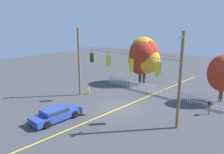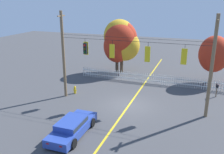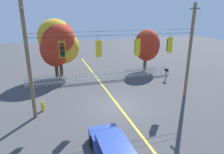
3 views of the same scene
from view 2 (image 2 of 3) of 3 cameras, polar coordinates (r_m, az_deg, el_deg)
ground at (r=21.44m, az=3.99°, el=-6.54°), size 80.00×80.00×0.00m
lane_centerline_stripe at (r=21.44m, az=3.99°, el=-6.53°), size 0.16×36.00×0.01m
signal_support_span at (r=20.12m, az=4.24°, el=3.95°), size 12.74×1.10×7.86m
traffic_signal_northbound_secondary at (r=21.39m, az=-6.23°, el=6.63°), size 0.43×0.38×1.43m
traffic_signal_eastbound_side at (r=20.42m, az=0.10°, el=6.13°), size 0.43×0.38×1.47m
traffic_signal_westbound_side at (r=19.64m, az=8.34°, el=5.36°), size 0.43×0.38×1.55m
traffic_signal_southbound_primary at (r=19.29m, az=16.47°, el=4.66°), size 0.43×0.38×1.52m
white_picket_fence at (r=26.82m, az=8.88°, el=-0.35°), size 16.08×0.06×1.12m
autumn_maple_near_fence at (r=30.03m, az=1.83°, el=8.33°), size 4.02×3.90×6.33m
autumn_maple_mid at (r=30.20m, az=2.09°, el=8.48°), size 4.51×3.58×6.49m
autumn_oak_far_east at (r=28.37m, az=22.78°, el=5.08°), size 3.17×3.40×5.18m
parked_car at (r=17.01m, az=-9.26°, el=-11.35°), size 1.86×4.60×1.15m
fire_hydrant at (r=24.09m, az=-8.64°, el=-2.95°), size 0.38×0.22×0.76m
roadside_mailbox at (r=24.75m, az=23.31°, el=-2.02°), size 0.25×0.44×1.29m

